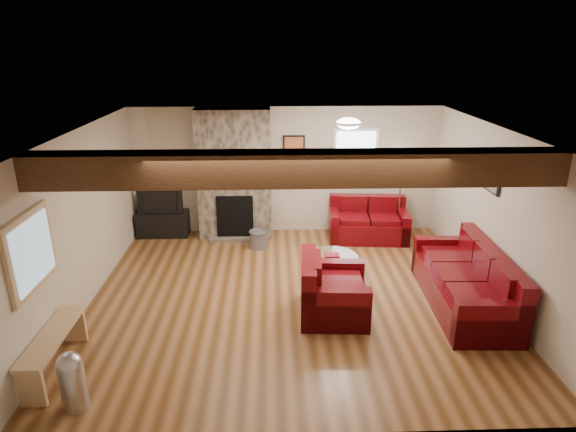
% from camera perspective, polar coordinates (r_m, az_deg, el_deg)
% --- Properties ---
extents(room, '(8.00, 8.00, 8.00)m').
position_cam_1_polar(room, '(6.89, 0.48, -0.35)').
color(room, brown).
rests_on(room, ground).
extents(floor, '(6.00, 6.00, 0.00)m').
position_cam_1_polar(floor, '(7.42, 0.45, -9.45)').
color(floor, brown).
rests_on(floor, ground).
extents(oak_beam, '(6.00, 0.36, 0.38)m').
position_cam_1_polar(oak_beam, '(5.39, 1.08, 5.65)').
color(oak_beam, '#321C0F').
rests_on(oak_beam, room).
extents(chimney_breast, '(1.40, 0.67, 2.50)m').
position_cam_1_polar(chimney_breast, '(9.30, -6.36, 4.71)').
color(chimney_breast, '#39342C').
rests_on(chimney_breast, floor).
extents(back_window, '(0.90, 0.08, 1.10)m').
position_cam_1_polar(back_window, '(9.55, 7.97, 7.08)').
color(back_window, white).
rests_on(back_window, room).
extents(hatch_window, '(0.08, 1.00, 0.90)m').
position_cam_1_polar(hatch_window, '(6.05, -28.17, -3.77)').
color(hatch_window, tan).
rests_on(hatch_window, room).
extents(ceiling_dome, '(0.40, 0.40, 0.18)m').
position_cam_1_polar(ceiling_dome, '(7.55, 7.17, 10.63)').
color(ceiling_dome, white).
rests_on(ceiling_dome, room).
extents(artwork_back, '(0.42, 0.06, 0.52)m').
position_cam_1_polar(artwork_back, '(9.38, 0.71, 7.98)').
color(artwork_back, black).
rests_on(artwork_back, room).
extents(artwork_right, '(0.06, 0.55, 0.42)m').
position_cam_1_polar(artwork_right, '(7.73, 22.94, 4.19)').
color(artwork_right, black).
rests_on(artwork_right, room).
extents(sofa_three, '(1.04, 2.30, 0.87)m').
position_cam_1_polar(sofa_three, '(7.44, 20.19, -6.91)').
color(sofa_three, '#4C0509').
rests_on(sofa_three, floor).
extents(loveseat, '(1.56, 0.98, 0.79)m').
position_cam_1_polar(loveseat, '(9.46, 9.51, -0.42)').
color(loveseat, '#4C0509').
rests_on(loveseat, floor).
extents(armchair_red, '(0.99, 1.11, 0.85)m').
position_cam_1_polar(armchair_red, '(6.81, 5.50, -8.35)').
color(armchair_red, '#4C0509').
rests_on(armchair_red, floor).
extents(coffee_table, '(0.84, 0.84, 0.44)m').
position_cam_1_polar(coffee_table, '(7.85, 5.20, -6.11)').
color(coffee_table, '#482E17').
rests_on(coffee_table, floor).
extents(tv_cabinet, '(1.00, 0.40, 0.50)m').
position_cam_1_polar(tv_cabinet, '(9.85, -14.57, -0.88)').
color(tv_cabinet, black).
rests_on(tv_cabinet, floor).
extents(television, '(0.87, 0.11, 0.50)m').
position_cam_1_polar(television, '(9.69, -14.82, 1.88)').
color(television, black).
rests_on(television, tv_cabinet).
extents(floor_lamp, '(0.41, 0.41, 1.61)m').
position_cam_1_polar(floor_lamp, '(9.46, 13.36, 5.53)').
color(floor_lamp, '#A98A46').
rests_on(floor_lamp, floor).
extents(pine_bench, '(0.30, 1.30, 0.49)m').
position_cam_1_polar(pine_bench, '(6.41, -25.93, -14.34)').
color(pine_bench, tan).
rests_on(pine_bench, floor).
extents(pedal_bin, '(0.31, 0.31, 0.67)m').
position_cam_1_polar(pedal_bin, '(5.72, -24.20, -17.37)').
color(pedal_bin, '#B2B2B7').
rests_on(pedal_bin, floor).
extents(coal_bucket, '(0.36, 0.36, 0.34)m').
position_cam_1_polar(coal_bucket, '(9.03, -3.55, -2.73)').
color(coal_bucket, slate).
rests_on(coal_bucket, floor).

